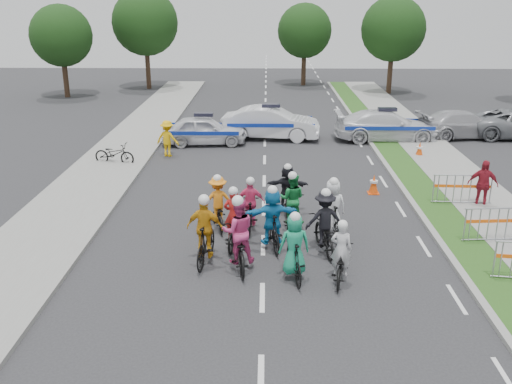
{
  "coord_description": "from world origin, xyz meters",
  "views": [
    {
      "loc": [
        0.07,
        -11.99,
        6.8
      ],
      "look_at": [
        -0.23,
        4.5,
        1.1
      ],
      "focal_mm": 40.0,
      "sensor_mm": 36.0,
      "label": 1
    }
  ],
  "objects_px": {
    "rider_0": "(340,261)",
    "spectator_2": "(483,184)",
    "rider_9": "(251,210)",
    "barrier_1": "(497,226)",
    "parked_bike": "(114,154)",
    "rider_6": "(234,226)",
    "rider_5": "(272,222)",
    "rider_10": "(218,207)",
    "rider_3": "(205,237)",
    "rider_4": "(324,227)",
    "rider_2": "(238,241)",
    "civilian_sedan": "(464,124)",
    "rider_7": "(332,214)",
    "tree_4": "(305,31)",
    "police_car_1": "(271,123)",
    "police_car_2": "(386,126)",
    "rider_11": "(287,192)",
    "rider_8": "(292,207)",
    "barrier_2": "(462,191)",
    "cone_1": "(419,150)",
    "cone_0": "(374,184)",
    "police_car_0": "(204,130)",
    "tree_1": "(393,29)",
    "rider_1": "(294,253)",
    "tree_3": "(145,23)",
    "marshal_hiviz": "(167,139)",
    "tree_0": "(61,36)"
  },
  "relations": [
    {
      "from": "rider_3",
      "to": "police_car_2",
      "type": "height_order",
      "value": "rider_3"
    },
    {
      "from": "barrier_2",
      "to": "tree_3",
      "type": "height_order",
      "value": "tree_3"
    },
    {
      "from": "rider_0",
      "to": "civilian_sedan",
      "type": "height_order",
      "value": "rider_0"
    },
    {
      "from": "rider_2",
      "to": "police_car_1",
      "type": "distance_m",
      "value": 14.35
    },
    {
      "from": "tree_1",
      "to": "rider_4",
      "type": "bearing_deg",
      "value": -104.94
    },
    {
      "from": "rider_3",
      "to": "police_car_1",
      "type": "height_order",
      "value": "rider_3"
    },
    {
      "from": "rider_5",
      "to": "rider_10",
      "type": "height_order",
      "value": "rider_5"
    },
    {
      "from": "rider_3",
      "to": "rider_4",
      "type": "bearing_deg",
      "value": -158.74
    },
    {
      "from": "rider_5",
      "to": "cone_1",
      "type": "height_order",
      "value": "rider_5"
    },
    {
      "from": "parked_bike",
      "to": "rider_6",
      "type": "bearing_deg",
      "value": -134.49
    },
    {
      "from": "rider_9",
      "to": "barrier_1",
      "type": "distance_m",
      "value": 7.15
    },
    {
      "from": "rider_1",
      "to": "marshal_hiviz",
      "type": "relative_size",
      "value": 1.14
    },
    {
      "from": "rider_9",
      "to": "tree_4",
      "type": "relative_size",
      "value": 0.27
    },
    {
      "from": "rider_9",
      "to": "cone_0",
      "type": "bearing_deg",
      "value": -139.93
    },
    {
      "from": "rider_0",
      "to": "civilian_sedan",
      "type": "bearing_deg",
      "value": -106.6
    },
    {
      "from": "civilian_sedan",
      "to": "tree_3",
      "type": "relative_size",
      "value": 0.63
    },
    {
      "from": "police_car_0",
      "to": "police_car_2",
      "type": "relative_size",
      "value": 0.8
    },
    {
      "from": "rider_0",
      "to": "spectator_2",
      "type": "bearing_deg",
      "value": -124.46
    },
    {
      "from": "rider_0",
      "to": "parked_bike",
      "type": "bearing_deg",
      "value": -40.23
    },
    {
      "from": "police_car_2",
      "to": "rider_0",
      "type": "bearing_deg",
      "value": 164.04
    },
    {
      "from": "rider_3",
      "to": "rider_11",
      "type": "bearing_deg",
      "value": -113.3
    },
    {
      "from": "cone_1",
      "to": "spectator_2",
      "type": "bearing_deg",
      "value": -85.92
    },
    {
      "from": "rider_1",
      "to": "tree_4",
      "type": "distance_m",
      "value": 33.26
    },
    {
      "from": "police_car_1",
      "to": "parked_bike",
      "type": "xyz_separation_m",
      "value": [
        -6.65,
        -4.73,
        -0.33
      ]
    },
    {
      "from": "rider_11",
      "to": "parked_bike",
      "type": "xyz_separation_m",
      "value": [
        -7.12,
        5.56,
        -0.26
      ]
    },
    {
      "from": "tree_1",
      "to": "tree_4",
      "type": "relative_size",
      "value": 1.08
    },
    {
      "from": "rider_6",
      "to": "tree_0",
      "type": "distance_m",
      "value": 28.52
    },
    {
      "from": "police_car_0",
      "to": "tree_1",
      "type": "bearing_deg",
      "value": -42.79
    },
    {
      "from": "rider_7",
      "to": "tree_4",
      "type": "height_order",
      "value": "tree_4"
    },
    {
      "from": "rider_7",
      "to": "rider_9",
      "type": "relative_size",
      "value": 1.1
    },
    {
      "from": "civilian_sedan",
      "to": "rider_7",
      "type": "bearing_deg",
      "value": 138.64
    },
    {
      "from": "barrier_2",
      "to": "tree_4",
      "type": "height_order",
      "value": "tree_4"
    },
    {
      "from": "rider_2",
      "to": "rider_4",
      "type": "height_order",
      "value": "rider_2"
    },
    {
      "from": "rider_10",
      "to": "tree_0",
      "type": "height_order",
      "value": "tree_0"
    },
    {
      "from": "rider_7",
      "to": "rider_10",
      "type": "height_order",
      "value": "rider_7"
    },
    {
      "from": "rider_1",
      "to": "rider_3",
      "type": "distance_m",
      "value": 2.47
    },
    {
      "from": "rider_0",
      "to": "cone_0",
      "type": "relative_size",
      "value": 2.46
    },
    {
      "from": "rider_9",
      "to": "police_car_2",
      "type": "xyz_separation_m",
      "value": [
        6.36,
        11.56,
        0.06
      ]
    },
    {
      "from": "cone_0",
      "to": "rider_9",
      "type": "bearing_deg",
      "value": -141.16
    },
    {
      "from": "police_car_1",
      "to": "rider_8",
      "type": "bearing_deg",
      "value": -170.51
    },
    {
      "from": "parked_bike",
      "to": "tree_3",
      "type": "bearing_deg",
      "value": 18.84
    },
    {
      "from": "rider_9",
      "to": "tree_3",
      "type": "distance_m",
      "value": 29.49
    },
    {
      "from": "rider_5",
      "to": "rider_6",
      "type": "height_order",
      "value": "rider_5"
    },
    {
      "from": "rider_11",
      "to": "barrier_2",
      "type": "xyz_separation_m",
      "value": [
        5.93,
        0.73,
        -0.17
      ]
    },
    {
      "from": "rider_3",
      "to": "spectator_2",
      "type": "distance_m",
      "value": 9.83
    },
    {
      "from": "rider_7",
      "to": "police_car_2",
      "type": "bearing_deg",
      "value": -120.01
    },
    {
      "from": "tree_1",
      "to": "tree_3",
      "type": "distance_m",
      "value": 18.11
    },
    {
      "from": "rider_7",
      "to": "police_car_2",
      "type": "relative_size",
      "value": 0.38
    },
    {
      "from": "rider_2",
      "to": "civilian_sedan",
      "type": "xyz_separation_m",
      "value": [
        10.63,
        14.75,
        -0.08
      ]
    },
    {
      "from": "rider_0",
      "to": "police_car_2",
      "type": "xyz_separation_m",
      "value": [
        4.03,
        14.79,
        0.17
      ]
    }
  ]
}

